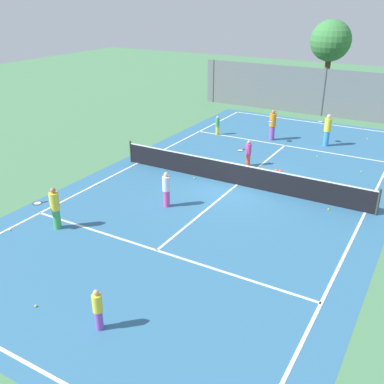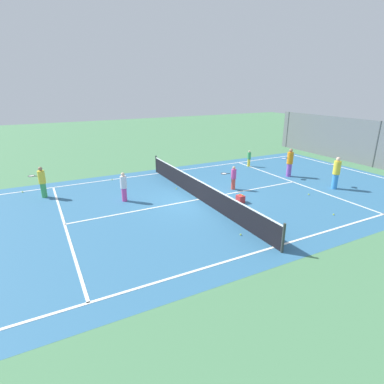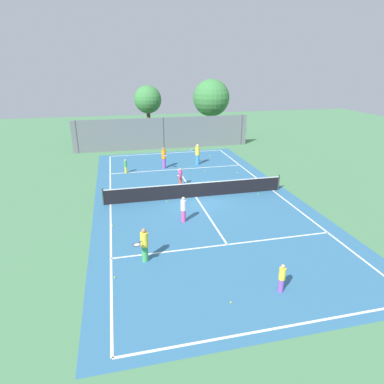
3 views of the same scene
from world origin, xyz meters
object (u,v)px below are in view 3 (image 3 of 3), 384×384
player_6 (126,166)px  tennis_ball_1 (237,173)px  tennis_ball_4 (205,171)px  player_4 (180,177)px  player_3 (183,209)px  tennis_ball_6 (167,201)px  tennis_ball_2 (112,226)px  player_5 (144,244)px  player_1 (197,154)px  player_2 (282,278)px  ball_crate (208,185)px  tennis_ball_0 (231,302)px  tennis_ball_7 (115,278)px  player_0 (164,158)px  tennis_ball_3 (210,156)px  tennis_ball_5 (258,194)px

player_6 → tennis_ball_1: size_ratio=17.34×
tennis_ball_4 → player_6: bearing=171.7°
player_4 → player_3: bearing=-99.5°
tennis_ball_6 → tennis_ball_2: bearing=-141.1°
player_5 → tennis_ball_1: bearing=52.9°
player_1 → player_2: player_1 is taller
ball_crate → tennis_ball_0: bearing=-101.9°
ball_crate → tennis_ball_2: ball_crate is taller
ball_crate → tennis_ball_0: size_ratio=6.45×
tennis_ball_7 → player_6: bearing=85.6°
player_2 → tennis_ball_6: bearing=106.1°
player_6 → tennis_ball_4: player_6 is taller
player_0 → tennis_ball_1: bearing=-25.8°
ball_crate → tennis_ball_3: 8.73m
player_5 → tennis_ball_6: player_5 is taller
player_6 → tennis_ball_4: (6.35, -0.93, -0.55)m
tennis_ball_5 → player_0: bearing=124.8°
tennis_ball_1 → tennis_ball_4: bearing=155.6°
tennis_ball_5 → tennis_ball_2: bearing=-164.9°
player_6 → tennis_ball_3: player_6 is taller
player_1 → player_5: player_1 is taller
player_0 → tennis_ball_0: player_0 is taller
player_6 → player_1: bearing=10.5°
tennis_ball_5 → tennis_ball_6: bearing=178.6°
tennis_ball_5 → ball_crate: bearing=144.2°
player_0 → tennis_ball_4: size_ratio=26.86×
ball_crate → tennis_ball_6: size_ratio=6.45×
player_0 → player_6: player_0 is taller
player_1 → ball_crate: size_ratio=4.22×
player_3 → tennis_ball_3: 14.41m
tennis_ball_0 → tennis_ball_5: 11.36m
tennis_ball_7 → player_2: bearing=-20.4°
player_3 → player_4: 5.92m
ball_crate → tennis_ball_5: ball_crate is taller
player_5 → tennis_ball_5: player_5 is taller
tennis_ball_5 → player_4: bearing=148.4°
ball_crate → tennis_ball_0: 12.33m
player_5 → ball_crate: bearing=58.1°
tennis_ball_7 → player_4: bearing=65.2°
player_5 → tennis_ball_5: size_ratio=24.39×
ball_crate → tennis_ball_6: ball_crate is taller
tennis_ball_7 → player_1: bearing=64.6°
player_4 → tennis_ball_0: (-0.68, -12.90, -0.65)m
player_6 → player_0: bearing=11.6°
tennis_ball_1 → tennis_ball_2: same height
player_5 → player_0: bearing=78.0°
tennis_ball_2 → tennis_ball_6: size_ratio=1.00×
player_3 → tennis_ball_5: 6.47m
ball_crate → player_5: bearing=-121.9°
player_3 → tennis_ball_1: (6.06, 7.75, -0.72)m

